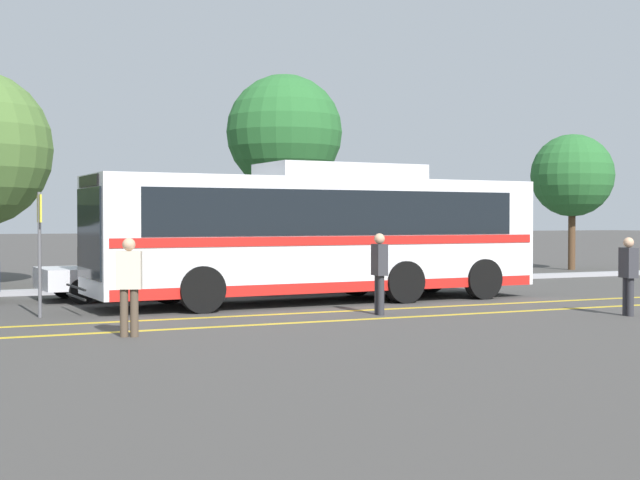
# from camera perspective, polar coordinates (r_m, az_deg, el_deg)

# --- Properties ---
(ground_plane) EXTENTS (220.00, 220.00, 0.00)m
(ground_plane) POSITION_cam_1_polar(r_m,az_deg,el_deg) (22.05, 2.12, -3.83)
(ground_plane) COLOR #423F3D
(lane_strip_0) EXTENTS (30.94, 0.20, 0.01)m
(lane_strip_0) POSITION_cam_1_polar(r_m,az_deg,el_deg) (19.44, 2.68, -4.51)
(lane_strip_0) COLOR gold
(lane_strip_0) RESTS_ON ground_plane
(lane_strip_1) EXTENTS (30.94, 0.20, 0.01)m
(lane_strip_1) POSITION_cam_1_polar(r_m,az_deg,el_deg) (18.06, 4.95, -4.96)
(lane_strip_1) COLOR gold
(lane_strip_1) RESTS_ON ground_plane
(curb_strip) EXTENTS (38.94, 0.36, 0.15)m
(curb_strip) POSITION_cam_1_polar(r_m,az_deg,el_deg) (25.87, -4.41, -2.90)
(curb_strip) COLOR #99999E
(curb_strip) RESTS_ON ground_plane
(transit_bus) EXTENTS (11.35, 3.01, 3.31)m
(transit_bus) POSITION_cam_1_polar(r_m,az_deg,el_deg) (21.33, 0.04, 0.54)
(transit_bus) COLOR silver
(transit_bus) RESTS_ON ground_plane
(parked_car_1) EXTENTS (4.15, 2.22, 1.29)m
(parked_car_1) POSITION_cam_1_polar(r_m,az_deg,el_deg) (22.71, -12.53, -2.03)
(parked_car_1) COLOR silver
(parked_car_1) RESTS_ON ground_plane
(parked_car_2) EXTENTS (4.86, 2.07, 1.39)m
(parked_car_2) POSITION_cam_1_polar(r_m,az_deg,el_deg) (24.75, 0.09, -1.64)
(parked_car_2) COLOR maroon
(parked_car_2) RESTS_ON ground_plane
(pedestrian_0) EXTENTS (0.26, 0.44, 1.69)m
(pedestrian_0) POSITION_cam_1_polar(r_m,az_deg,el_deg) (18.48, 3.82, -1.83)
(pedestrian_0) COLOR #2D2D33
(pedestrian_0) RESTS_ON ground_plane
(pedestrian_1) EXTENTS (0.31, 0.46, 1.61)m
(pedestrian_1) POSITION_cam_1_polar(r_m,az_deg,el_deg) (19.33, 19.13, -1.92)
(pedestrian_1) COLOR #2D2D33
(pedestrian_1) RESTS_ON ground_plane
(pedestrian_2) EXTENTS (0.47, 0.36, 1.67)m
(pedestrian_2) POSITION_cam_1_polar(r_m,az_deg,el_deg) (15.31, -12.12, -2.57)
(pedestrian_2) COLOR brown
(pedestrian_2) RESTS_ON ground_plane
(bus_stop_sign) EXTENTS (0.07, 0.40, 2.53)m
(bus_stop_sign) POSITION_cam_1_polar(r_m,az_deg,el_deg) (18.77, -17.51, 0.09)
(bus_stop_sign) COLOR #59595E
(bus_stop_sign) RESTS_ON ground_plane
(tree_0) EXTENTS (3.96, 3.96, 6.94)m
(tree_0) POSITION_cam_1_polar(r_m,az_deg,el_deg) (30.68, -2.30, 6.86)
(tree_0) COLOR #513823
(tree_0) RESTS_ON ground_plane
(tree_2) EXTENTS (3.24, 3.24, 5.34)m
(tree_2) POSITION_cam_1_polar(r_m,az_deg,el_deg) (36.45, 15.84, 3.98)
(tree_2) COLOR #513823
(tree_2) RESTS_ON ground_plane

